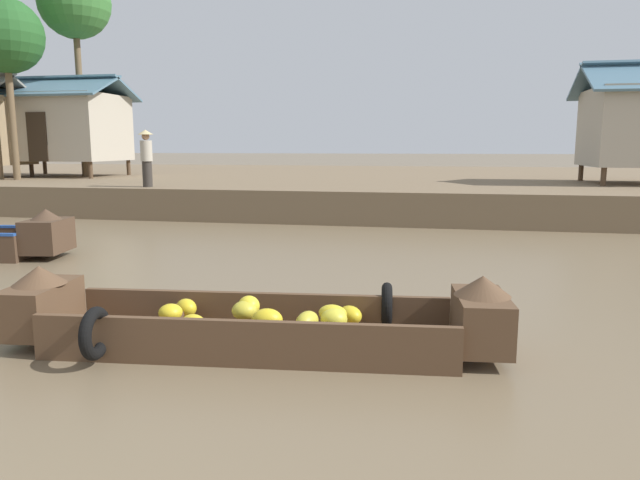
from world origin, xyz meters
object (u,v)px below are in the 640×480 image
object	(u,v)px
palm_tree_far	(74,4)
vendor_person	(146,155)
stilt_house_mid_left	(63,126)
banana_boat	(254,323)
palm_tree_near	(5,37)

from	to	relation	value
palm_tree_far	vendor_person	size ratio (longest dim) A/B	4.79
stilt_house_mid_left	palm_tree_far	xyz separation A→B (m)	(0.74, 0.15, 4.58)
banana_boat	stilt_house_mid_left	size ratio (longest dim) A/B	1.05
stilt_house_mid_left	palm_tree_far	bearing A→B (deg)	11.38
banana_boat	palm_tree_far	world-z (taller)	palm_tree_far
stilt_house_mid_left	palm_tree_far	size ratio (longest dim) A/B	0.63
palm_tree_near	vendor_person	size ratio (longest dim) A/B	3.75
banana_boat	vendor_person	world-z (taller)	vendor_person
stilt_house_mid_left	vendor_person	size ratio (longest dim) A/B	3.01
palm_tree_near	palm_tree_far	xyz separation A→B (m)	(0.97, 2.67, 1.63)
palm_tree_near	vendor_person	world-z (taller)	palm_tree_near
banana_boat	stilt_house_mid_left	distance (m)	19.93
stilt_house_mid_left	vendor_person	bearing A→B (deg)	-39.37
palm_tree_far	palm_tree_near	bearing A→B (deg)	-109.89
stilt_house_mid_left	vendor_person	distance (m)	8.00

